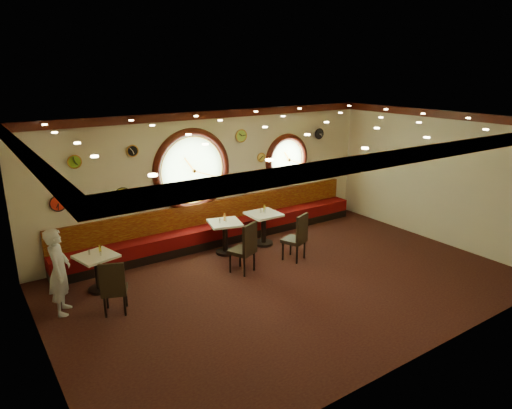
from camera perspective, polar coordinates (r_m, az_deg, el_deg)
The scene contains 45 objects.
floor at distance 9.32m, azimuth 4.21°, elevation -9.78°, with size 9.00×6.00×0.00m, color black.
ceiling at distance 8.40m, azimuth 4.68°, elevation 10.16°, with size 9.00×6.00×0.02m, color gold.
wall_back at distance 11.14m, azimuth -5.21°, elevation 3.43°, with size 9.00×0.02×3.20m, color beige.
wall_front at distance 6.79m, azimuth 20.45°, elevation -6.50°, with size 9.00×0.02×3.20m, color beige.
wall_left at distance 7.03m, azimuth -25.90°, elevation -6.38°, with size 0.02×6.00×3.20m, color beige.
wall_right at distance 11.97m, azimuth 21.59°, elevation 3.24°, with size 0.02×6.00×3.20m, color beige.
molding_back at distance 10.85m, azimuth -5.29°, elevation 11.16°, with size 9.00×0.10×0.18m, color #380F0A.
molding_front at distance 6.40m, azimuth 21.46°, elevation 6.18°, with size 9.00×0.10×0.18m, color #380F0A.
molding_left at distance 6.63m, azimuth -27.13°, elevation 5.82°, with size 0.10×6.00×0.18m, color #380F0A.
molding_right at distance 11.70m, azimuth 22.25°, elevation 10.41°, with size 0.10×6.00×0.18m, color #380F0A.
banquette_base at distance 11.35m, azimuth -4.32°, elevation -4.23°, with size 8.00×0.55×0.20m, color black.
banquette_seat at distance 11.26m, azimuth -4.34°, elevation -3.04°, with size 8.00×0.55×0.30m, color #570709.
banquette_back at distance 11.32m, azimuth -4.95°, elevation -0.82°, with size 8.00×0.10×0.55m, color #5D0C07.
porthole_left_glass at distance 10.81m, azimuth -8.01°, elevation 4.28°, with size 1.66×1.66×0.02m, color #95C676.
porthole_left_frame at distance 10.80m, azimuth -7.98°, elevation 4.26°, with size 1.98×1.98×0.18m, color #380F0A.
porthole_left_ring at distance 10.77m, azimuth -7.91°, elevation 4.24°, with size 1.61×1.61×0.03m, color gold.
porthole_right_glass at distance 12.28m, azimuth 3.82°, elevation 5.66°, with size 1.10×1.10×0.02m, color #95C676.
porthole_right_frame at distance 12.27m, azimuth 3.86°, elevation 5.65°, with size 1.38×1.38×0.18m, color #380F0A.
porthole_right_ring at distance 12.25m, azimuth 3.95°, elevation 5.63°, with size 1.09×1.09×0.03m, color gold.
wall_clock_0 at distance 10.46m, azimuth -14.17°, elevation -0.19°, with size 0.20×0.20×0.03m, color white.
wall_clock_1 at distance 12.86m, azimuth 7.89°, elevation 8.75°, with size 0.28×0.28×0.03m, color black.
wall_clock_2 at distance 11.31m, azimuth -1.88°, elevation 8.58°, with size 0.30×0.30×0.03m, color #A7D943.
wall_clock_3 at distance 13.19m, azimuth 8.54°, elevation 4.73°, with size 0.34×0.34×0.03m, color silver.
wall_clock_4 at distance 11.73m, azimuth 0.64°, elevation 5.92°, with size 0.22×0.22×0.03m, color #E1D04B.
wall_clock_5 at distance 11.63m, azimuth -1.40°, elevation 2.03°, with size 0.24×0.24×0.03m, color red.
wall_clock_6 at distance 10.14m, azimuth -15.20°, elevation 6.49°, with size 0.24×0.24×0.03m, color black.
wall_clock_7 at distance 9.95m, azimuth -23.49°, elevation 0.14°, with size 0.32×0.32×0.03m, color red.
wall_clock_8 at distance 10.26m, azimuth -16.37°, elevation 1.05°, with size 0.36×0.36×0.03m, color yellow.
wall_clock_9 at distance 9.85m, azimuth -21.76°, elevation 4.99°, with size 0.26×0.26×0.03m, color #75B123.
table_a at distance 9.32m, azimuth -19.21°, elevation -7.55°, with size 0.82×0.82×0.74m.
table_b at distance 10.55m, azimuth -3.89°, elevation -3.65°, with size 0.86×0.86×0.77m.
table_c at distance 11.04m, azimuth 0.95°, elevation -2.55°, with size 0.75×0.75×0.80m.
chair_a at distance 8.33m, azimuth -17.40°, elevation -9.53°, with size 0.55×0.55×0.62m.
chair_b at distance 9.50m, azimuth -1.27°, elevation -5.04°, with size 0.60×0.60×0.68m.
chair_c at distance 10.15m, azimuth 5.27°, elevation -3.71°, with size 0.59×0.59×0.67m.
condiment_a_salt at distance 9.27m, azimuth -20.13°, elevation -5.62°, with size 0.03×0.03×0.10m, color #B8B7BC.
condiment_b_salt at distance 10.37m, azimuth -4.56°, elevation -2.05°, with size 0.04×0.04×0.10m, color #BDBDC1.
condiment_c_salt at distance 10.95m, azimuth 0.59°, elevation -0.79°, with size 0.04×0.04×0.11m, color silver.
condiment_a_pepper at distance 9.15m, azimuth -18.86°, elevation -5.81°, with size 0.03×0.03×0.09m, color silver.
condiment_b_pepper at distance 10.46m, azimuth -3.75°, elevation -1.91°, with size 0.03×0.03×0.09m, color #B7B8BC.
condiment_c_pepper at distance 10.93m, azimuth 1.14°, elevation -0.86°, with size 0.03×0.03×0.09m, color #BBBABF.
condiment_a_bottle at distance 9.30m, azimuth -18.93°, elevation -5.25°, with size 0.05×0.05×0.15m, color yellow.
condiment_b_bottle at distance 10.51m, azimuth -3.97°, elevation -1.55°, with size 0.06×0.06×0.18m, color orange.
condiment_c_bottle at distance 11.05m, azimuth 1.06°, elevation -0.46°, with size 0.05×0.05×0.17m, color gold.
waiter at distance 8.65m, azimuth -23.39°, elevation -7.67°, with size 0.57×0.38×1.57m, color silver.
Camera 1 is at (-5.22, -6.50, 4.16)m, focal length 32.00 mm.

